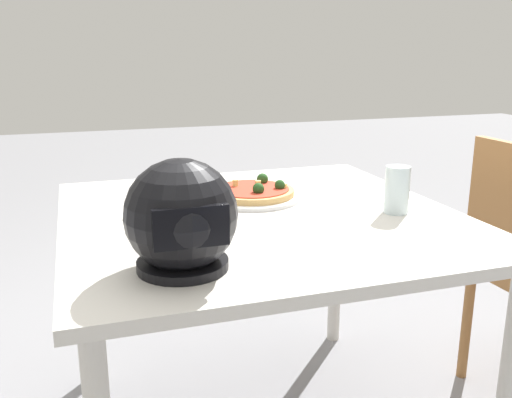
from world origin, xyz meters
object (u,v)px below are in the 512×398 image
object	(u,v)px
pizza	(253,191)
dining_table	(260,238)
motorcycle_helmet	(181,218)
drinking_glass	(397,190)

from	to	relation	value
pizza	dining_table	bearing A→B (deg)	79.51
dining_table	pizza	world-z (taller)	pizza
pizza	motorcycle_helmet	world-z (taller)	motorcycle_helmet
dining_table	pizza	distance (m)	0.19
pizza	drinking_glass	size ratio (longest dim) A/B	1.95
motorcycle_helmet	drinking_glass	size ratio (longest dim) A/B	1.77
pizza	motorcycle_helmet	size ratio (longest dim) A/B	1.10
drinking_glass	motorcycle_helmet	bearing A→B (deg)	19.11
dining_table	motorcycle_helmet	xyz separation A→B (m)	(0.29, 0.34, 0.19)
pizza	motorcycle_helmet	xyz separation A→B (m)	(0.32, 0.50, 0.09)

